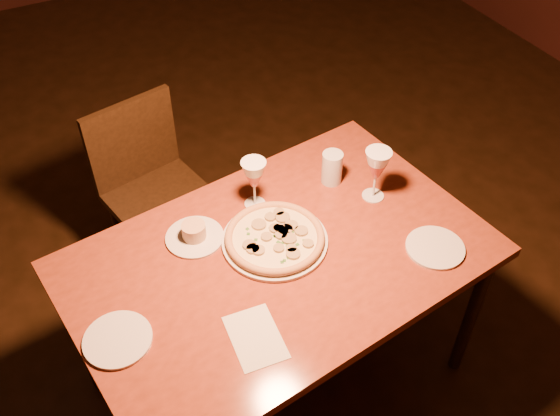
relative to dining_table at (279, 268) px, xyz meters
name	(u,v)px	position (x,y,z in m)	size (l,w,h in m)	color
floor	(206,349)	(-0.21, 0.24, -0.65)	(7.00, 7.00, 0.00)	black
dining_table	(279,268)	(0.00, 0.00, 0.00)	(1.42, 1.01, 0.71)	maroon
chair_far	(153,186)	(-0.18, 0.79, -0.19)	(0.46, 0.46, 0.81)	black
pizza_plate	(275,238)	(0.02, 0.06, 0.08)	(0.35, 0.35, 0.04)	silver
ramekin_saucer	(194,234)	(-0.21, 0.20, 0.08)	(0.19, 0.19, 0.06)	silver
wine_glass_far	(254,184)	(0.04, 0.25, 0.16)	(0.09, 0.09, 0.19)	#AA4747
wine_glass_right	(376,175)	(0.42, 0.09, 0.16)	(0.09, 0.09, 0.20)	#AA4747
water_tumbler	(332,168)	(0.34, 0.23, 0.12)	(0.07, 0.07, 0.12)	silver
side_plate_left	(118,340)	(-0.55, -0.07, 0.07)	(0.20, 0.20, 0.01)	silver
side_plate_near	(435,248)	(0.46, -0.21, 0.07)	(0.19, 0.19, 0.01)	silver
menu_card	(255,337)	(-0.20, -0.25, 0.06)	(0.14, 0.20, 0.00)	beige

